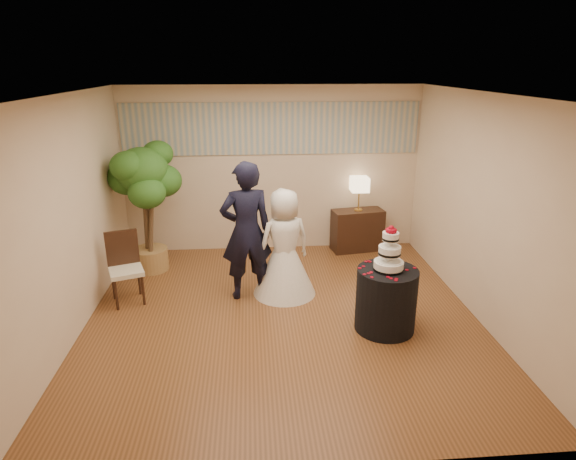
{
  "coord_description": "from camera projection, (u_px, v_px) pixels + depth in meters",
  "views": [
    {
      "loc": [
        -0.37,
        -5.54,
        3.13
      ],
      "look_at": [
        0.1,
        0.4,
        1.05
      ],
      "focal_mm": 30.0,
      "sensor_mm": 36.0,
      "label": 1
    }
  ],
  "objects": [
    {
      "name": "wall_back",
      "position": [
        272.0,
        170.0,
        8.17
      ],
      "size": [
        5.0,
        0.06,
        2.8
      ],
      "primitive_type": "cube",
      "color": "beige",
      "rests_on": "ground"
    },
    {
      "name": "wall_right",
      "position": [
        482.0,
        209.0,
        6.0
      ],
      "size": [
        0.06,
        5.0,
        2.8
      ],
      "primitive_type": "cube",
      "color": "beige",
      "rests_on": "ground"
    },
    {
      "name": "groom",
      "position": [
        246.0,
        231.0,
        6.51
      ],
      "size": [
        0.78,
        0.59,
        1.93
      ],
      "primitive_type": "imported",
      "rotation": [
        0.0,
        0.0,
        3.34
      ],
      "color": "black",
      "rests_on": "floor"
    },
    {
      "name": "ficus_tree",
      "position": [
        145.0,
        208.0,
        7.36
      ],
      "size": [
        1.12,
        1.12,
        2.06
      ],
      "primitive_type": null,
      "rotation": [
        0.0,
        0.0,
        -1.73
      ],
      "color": "#2D601E",
      "rests_on": "floor"
    },
    {
      "name": "console",
      "position": [
        357.0,
        230.0,
        8.39
      ],
      "size": [
        0.92,
        0.52,
        0.73
      ],
      "primitive_type": "cube",
      "rotation": [
        0.0,
        0.0,
        0.16
      ],
      "color": "black",
      "rests_on": "floor"
    },
    {
      "name": "wall_left",
      "position": [
        70.0,
        219.0,
        5.63
      ],
      "size": [
        0.06,
        5.0,
        2.8
      ],
      "primitive_type": "cube",
      "color": "beige",
      "rests_on": "ground"
    },
    {
      "name": "table_lamp",
      "position": [
        359.0,
        194.0,
        8.18
      ],
      "size": [
        0.29,
        0.29,
        0.58
      ],
      "primitive_type": null,
      "color": "beige",
      "rests_on": "console"
    },
    {
      "name": "bride",
      "position": [
        284.0,
        243.0,
        6.66
      ],
      "size": [
        1.13,
        1.13,
        1.53
      ],
      "primitive_type": "imported",
      "rotation": [
        0.0,
        0.0,
        3.46
      ],
      "color": "white",
      "rests_on": "floor"
    },
    {
      "name": "floor",
      "position": [
        283.0,
        316.0,
        6.27
      ],
      "size": [
        5.0,
        5.0,
        0.0
      ],
      "primitive_type": "cube",
      "color": "brown",
      "rests_on": "ground"
    },
    {
      "name": "cake_table",
      "position": [
        386.0,
        300.0,
        5.86
      ],
      "size": [
        0.81,
        0.81,
        0.79
      ],
      "primitive_type": "cylinder",
      "rotation": [
        0.0,
        0.0,
        0.11
      ],
      "color": "black",
      "rests_on": "floor"
    },
    {
      "name": "wedding_cake",
      "position": [
        390.0,
        248.0,
        5.64
      ],
      "size": [
        0.36,
        0.36,
        0.56
      ],
      "primitive_type": null,
      "color": "white",
      "rests_on": "cake_table"
    },
    {
      "name": "mural_border",
      "position": [
        272.0,
        129.0,
        7.92
      ],
      "size": [
        4.9,
        0.02,
        0.85
      ],
      "primitive_type": "cube",
      "color": "#A2A699",
      "rests_on": "wall_back"
    },
    {
      "name": "ceiling",
      "position": [
        282.0,
        94.0,
        5.35
      ],
      "size": [
        5.0,
        5.0,
        0.0
      ],
      "primitive_type": "cube",
      "color": "white",
      "rests_on": "wall_back"
    },
    {
      "name": "wall_front",
      "position": [
        306.0,
        317.0,
        3.46
      ],
      "size": [
        5.0,
        0.06,
        2.8
      ],
      "primitive_type": "cube",
      "color": "beige",
      "rests_on": "ground"
    },
    {
      "name": "side_chair",
      "position": [
        126.0,
        269.0,
        6.5
      ],
      "size": [
        0.58,
        0.6,
        0.98
      ],
      "primitive_type": null,
      "rotation": [
        0.0,
        0.0,
        0.35
      ],
      "color": "black",
      "rests_on": "floor"
    }
  ]
}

